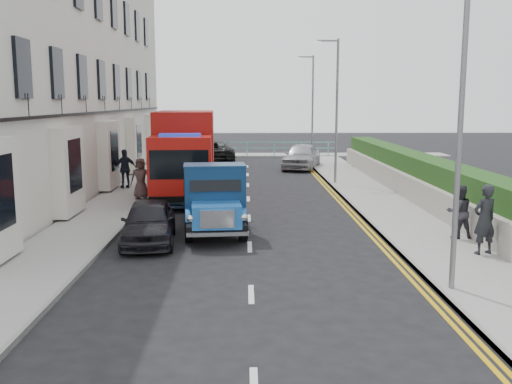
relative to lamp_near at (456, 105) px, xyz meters
The scene contains 22 objects.
ground 6.12m from the lamp_near, 154.42° to the left, with size 120.00×120.00×0.00m, color black.
pavement_west 14.98m from the lamp_near, 130.45° to the left, with size 2.40×38.00×0.12m, color gray.
pavement_east 11.74m from the lamp_near, 84.17° to the left, with size 2.60×38.00×0.12m, color gray.
promenade 31.53m from the lamp_near, 97.67° to the left, with size 30.00×2.50×0.12m, color gray.
sea_plane 62.27m from the lamp_near, 93.85° to the left, with size 120.00×120.00×0.00m, color slate.
terrace_west 20.52m from the lamp_near, 132.29° to the left, with size 6.31×30.20×14.25m.
garden_east 11.82m from the lamp_near, 74.59° to the left, with size 1.45×28.00×1.75m.
seafront_railing 30.68m from the lamp_near, 97.88° to the left, with size 13.00×0.08×1.11m.
lamp_near is the anchor object (origin of this frame).
lamp_mid 16.00m from the lamp_near, 90.00° to the left, with size 1.23×0.18×7.00m.
lamp_far 26.00m from the lamp_near, 90.00° to the left, with size 1.23×0.18×7.00m.
bedford_lorry 8.11m from the lamp_near, 133.93° to the left, with size 2.19×4.74×2.18m.
red_lorry 14.30m from the lamp_near, 118.95° to the left, with size 2.69×7.07×3.65m.
parked_car_front 9.07m from the lamp_near, 147.45° to the left, with size 1.47×3.66×1.25m, color black.
parked_car_mid 13.36m from the lamp_near, 123.01° to the left, with size 1.38×3.97×1.31m, color teal.
parked_car_rear 17.68m from the lamp_near, 116.61° to the left, with size 1.86×4.58×1.33m, color #B0B1B5.
seafront_car_left 27.79m from the lamp_near, 103.32° to the left, with size 2.39×5.18×1.44m, color black.
seafront_car_right 23.00m from the lamp_near, 92.21° to the left, with size 1.84×4.57×1.56m, color #A3A2A7.
pedestrian_east_near 4.45m from the lamp_near, 54.69° to the left, with size 0.67×0.44×1.84m, color black.
pedestrian_east_far 5.77m from the lamp_near, 66.73° to the left, with size 0.76×0.59×1.56m, color #332F39.
pedestrian_west_near 17.68m from the lamp_near, 124.27° to the left, with size 1.05×0.44×1.79m, color #1A212F.
pedestrian_west_far 14.63m from the lamp_near, 126.83° to the left, with size 0.82×0.53×1.68m, color #473533.
Camera 1 is at (-0.11, -13.67, 4.08)m, focal length 40.00 mm.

